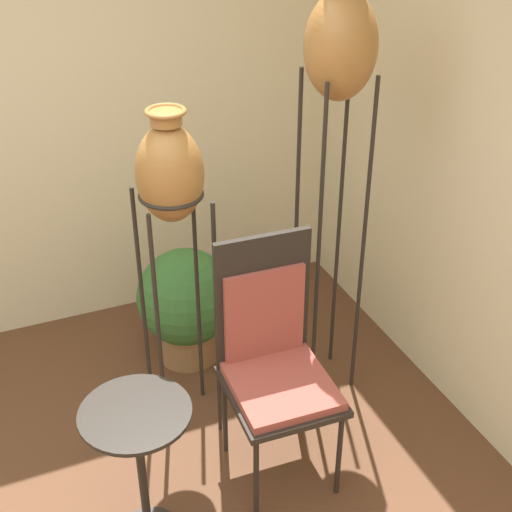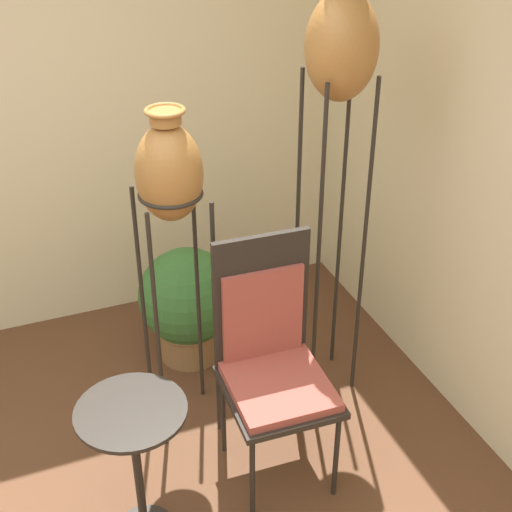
# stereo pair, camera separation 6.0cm
# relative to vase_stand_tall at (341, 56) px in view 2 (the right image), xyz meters

# --- Properties ---
(vase_stand_tall) EXTENTS (0.32, 0.32, 2.13)m
(vase_stand_tall) POSITION_rel_vase_stand_tall_xyz_m (0.00, 0.00, 0.00)
(vase_stand_tall) COLOR #28231E
(vase_stand_tall) RESTS_ON ground_plane
(vase_stand_medium) EXTENTS (0.29, 0.29, 1.65)m
(vase_stand_medium) POSITION_rel_vase_stand_tall_xyz_m (-0.79, -0.02, -0.43)
(vase_stand_medium) COLOR #28231E
(vase_stand_medium) RESTS_ON ground_plane
(chair) EXTENTS (0.48, 0.51, 1.15)m
(chair) POSITION_rel_vase_stand_tall_xyz_m (-0.49, -0.42, -1.14)
(chair) COLOR #28231E
(chair) RESTS_ON ground_plane
(side_table) EXTENTS (0.44, 0.44, 0.70)m
(side_table) POSITION_rel_vase_stand_tall_xyz_m (-1.15, -0.63, -1.27)
(side_table) COLOR #28231E
(side_table) RESTS_ON ground_plane
(potted_plant) EXTENTS (0.54, 0.54, 0.67)m
(potted_plant) POSITION_rel_vase_stand_tall_xyz_m (-0.61, 0.47, -1.41)
(potted_plant) COLOR olive
(potted_plant) RESTS_ON ground_plane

